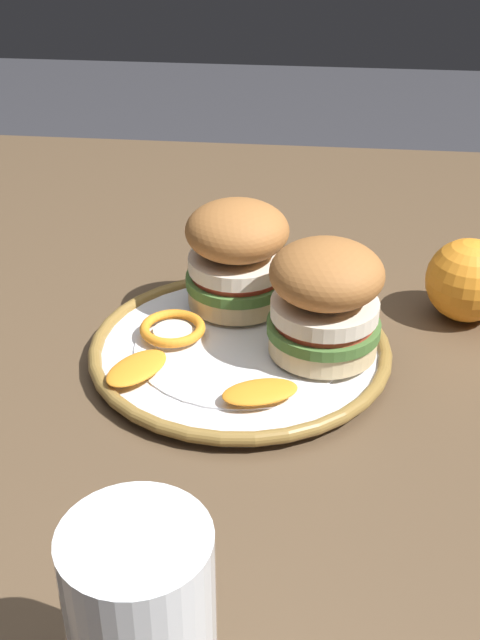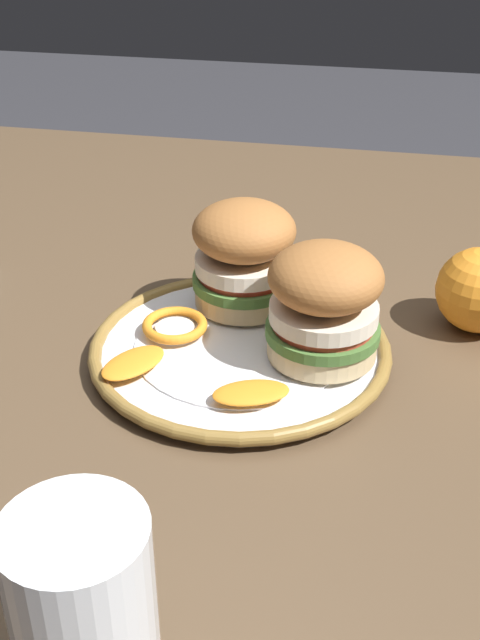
% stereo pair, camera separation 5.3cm
% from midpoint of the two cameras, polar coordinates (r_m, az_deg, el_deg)
% --- Properties ---
extents(dining_table, '(1.34, 1.07, 0.71)m').
position_cam_midpoint_polar(dining_table, '(0.80, 1.97, -5.92)').
color(dining_table, brown).
rests_on(dining_table, ground).
extents(dinner_plate, '(0.27, 0.27, 0.02)m').
position_cam_midpoint_polar(dinner_plate, '(0.72, -2.12, -2.15)').
color(dinner_plate, white).
rests_on(dinner_plate, dining_table).
extents(sandwich_half_left, '(0.13, 0.13, 0.10)m').
position_cam_midpoint_polar(sandwich_half_left, '(0.75, -2.23, 4.67)').
color(sandwich_half_left, beige).
rests_on(sandwich_half_left, dinner_plate).
extents(sandwich_half_right, '(0.13, 0.13, 0.10)m').
position_cam_midpoint_polar(sandwich_half_right, '(0.68, 3.81, 1.49)').
color(sandwich_half_right, beige).
rests_on(sandwich_half_right, dinner_plate).
extents(orange_peel_curled, '(0.07, 0.07, 0.01)m').
position_cam_midpoint_polar(orange_peel_curled, '(0.73, -6.86, -0.65)').
color(orange_peel_curled, orange).
rests_on(orange_peel_curled, dinner_plate).
extents(orange_peel_strip_long, '(0.06, 0.07, 0.01)m').
position_cam_midpoint_polar(orange_peel_strip_long, '(0.68, -9.52, -3.40)').
color(orange_peel_strip_long, orange).
rests_on(orange_peel_strip_long, dinner_plate).
extents(orange_peel_strip_short, '(0.07, 0.05, 0.01)m').
position_cam_midpoint_polar(orange_peel_strip_short, '(0.64, -0.95, -5.15)').
color(orange_peel_strip_short, orange).
rests_on(orange_peel_strip_short, dinner_plate).
extents(drinking_glass, '(0.07, 0.07, 0.13)m').
position_cam_midpoint_polar(drinking_glass, '(0.44, -10.52, -21.31)').
color(drinking_glass, white).
rests_on(drinking_glass, dining_table).
extents(whole_orange, '(0.08, 0.08, 0.08)m').
position_cam_midpoint_polar(whole_orange, '(0.79, 13.93, 2.70)').
color(whole_orange, orange).
rests_on(whole_orange, dining_table).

